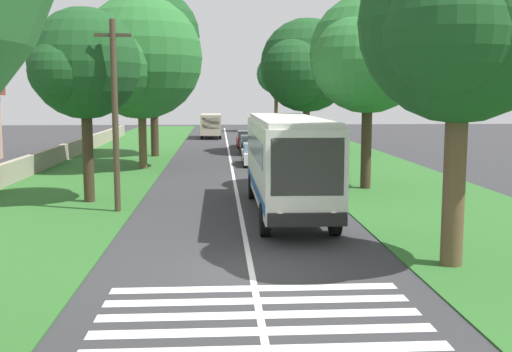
{
  "coord_description": "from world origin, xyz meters",
  "views": [
    {
      "loc": [
        -15.69,
        0.84,
        4.58
      ],
      "look_at": [
        6.94,
        -0.54,
        1.6
      ],
      "focal_mm": 43.5,
      "sensor_mm": 36.0,
      "label": 1
    }
  ],
  "objects_px": {
    "trailing_minibus_0": "(211,123)",
    "roadside_tree_right_2": "(456,27)",
    "roadside_tree_left_3": "(150,39)",
    "roadside_tree_right_1": "(365,58)",
    "coach_bus": "(287,158)",
    "roadside_tree_right_0": "(304,68)",
    "trailing_car_1": "(251,145)",
    "utility_pole": "(115,113)",
    "trailing_car_0": "(256,155)",
    "roadside_tree_left_1": "(137,61)",
    "trailing_car_2": "(247,139)",
    "roadside_tree_left_2": "(84,67)",
    "roadside_tree_right_3": "(275,75)"
  },
  "relations": [
    {
      "from": "trailing_car_1",
      "to": "roadside_tree_right_3",
      "type": "xyz_separation_m",
      "value": [
        28.78,
        -4.5,
        6.3
      ]
    },
    {
      "from": "trailing_car_0",
      "to": "utility_pole",
      "type": "height_order",
      "value": "utility_pole"
    },
    {
      "from": "trailing_minibus_0",
      "to": "roadside_tree_right_2",
      "type": "distance_m",
      "value": 50.92
    },
    {
      "from": "utility_pole",
      "to": "roadside_tree_left_1",
      "type": "bearing_deg",
      "value": 3.71
    },
    {
      "from": "roadside_tree_left_1",
      "to": "trailing_minibus_0",
      "type": "bearing_deg",
      "value": -8.51
    },
    {
      "from": "trailing_car_2",
      "to": "roadside_tree_left_3",
      "type": "relative_size",
      "value": 0.35
    },
    {
      "from": "trailing_car_2",
      "to": "roadside_tree_left_3",
      "type": "distance_m",
      "value": 13.47
    },
    {
      "from": "trailing_car_1",
      "to": "coach_bus",
      "type": "bearing_deg",
      "value": -179.85
    },
    {
      "from": "roadside_tree_left_1",
      "to": "roadside_tree_left_2",
      "type": "relative_size",
      "value": 1.29
    },
    {
      "from": "trailing_car_2",
      "to": "roadside_tree_left_1",
      "type": "relative_size",
      "value": 0.41
    },
    {
      "from": "coach_bus",
      "to": "roadside_tree_right_1",
      "type": "height_order",
      "value": "roadside_tree_right_1"
    },
    {
      "from": "roadside_tree_left_3",
      "to": "coach_bus",
      "type": "bearing_deg",
      "value": -161.77
    },
    {
      "from": "roadside_tree_left_3",
      "to": "roadside_tree_right_3",
      "type": "distance_m",
      "value": 32.89
    },
    {
      "from": "trailing_minibus_0",
      "to": "roadside_tree_right_2",
      "type": "xyz_separation_m",
      "value": [
        -50.23,
        -6.87,
        4.77
      ]
    },
    {
      "from": "coach_bus",
      "to": "trailing_car_2",
      "type": "relative_size",
      "value": 2.6
    },
    {
      "from": "roadside_tree_right_0",
      "to": "roadside_tree_left_3",
      "type": "bearing_deg",
      "value": 102.16
    },
    {
      "from": "roadside_tree_left_1",
      "to": "coach_bus",
      "type": "bearing_deg",
      "value": -153.14
    },
    {
      "from": "roadside_tree_left_2",
      "to": "trailing_car_2",
      "type": "bearing_deg",
      "value": -16.26
    },
    {
      "from": "trailing_car_1",
      "to": "roadside_tree_left_1",
      "type": "bearing_deg",
      "value": 142.73
    },
    {
      "from": "roadside_tree_left_2",
      "to": "coach_bus",
      "type": "bearing_deg",
      "value": -110.24
    },
    {
      "from": "roadside_tree_right_1",
      "to": "roadside_tree_right_2",
      "type": "distance_m",
      "value": 13.73
    },
    {
      "from": "coach_bus",
      "to": "roadside_tree_right_0",
      "type": "relative_size",
      "value": 1.06
    },
    {
      "from": "roadside_tree_left_2",
      "to": "roadside_tree_left_3",
      "type": "relative_size",
      "value": 0.67
    },
    {
      "from": "roadside_tree_left_2",
      "to": "roadside_tree_right_0",
      "type": "height_order",
      "value": "roadside_tree_right_0"
    },
    {
      "from": "trailing_car_2",
      "to": "utility_pole",
      "type": "height_order",
      "value": "utility_pole"
    },
    {
      "from": "trailing_minibus_0",
      "to": "roadside_tree_left_3",
      "type": "bearing_deg",
      "value": 168.08
    },
    {
      "from": "trailing_minibus_0",
      "to": "roadside_tree_right_3",
      "type": "distance_m",
      "value": 14.58
    },
    {
      "from": "roadside_tree_right_0",
      "to": "roadside_tree_right_3",
      "type": "bearing_deg",
      "value": -0.65
    },
    {
      "from": "roadside_tree_right_0",
      "to": "roadside_tree_right_1",
      "type": "height_order",
      "value": "roadside_tree_right_0"
    },
    {
      "from": "trailing_minibus_0",
      "to": "roadside_tree_left_2",
      "type": "distance_m",
      "value": 39.92
    },
    {
      "from": "coach_bus",
      "to": "roadside_tree_right_1",
      "type": "bearing_deg",
      "value": -36.26
    },
    {
      "from": "trailing_minibus_0",
      "to": "utility_pole",
      "type": "bearing_deg",
      "value": 175.63
    },
    {
      "from": "trailing_minibus_0",
      "to": "roadside_tree_right_2",
      "type": "bearing_deg",
      "value": -172.21
    },
    {
      "from": "roadside_tree_right_0",
      "to": "coach_bus",
      "type": "bearing_deg",
      "value": 170.79
    },
    {
      "from": "roadside_tree_left_2",
      "to": "trailing_car_0",
      "type": "bearing_deg",
      "value": -30.32
    },
    {
      "from": "trailing_minibus_0",
      "to": "roadside_tree_left_3",
      "type": "relative_size",
      "value": 0.49
    },
    {
      "from": "roadside_tree_right_2",
      "to": "roadside_tree_left_1",
      "type": "bearing_deg",
      "value": 25.89
    },
    {
      "from": "trailing_car_2",
      "to": "roadside_tree_right_1",
      "type": "height_order",
      "value": "roadside_tree_right_1"
    },
    {
      "from": "trailing_car_2",
      "to": "utility_pole",
      "type": "relative_size",
      "value": 0.58
    },
    {
      "from": "trailing_car_0",
      "to": "roadside_tree_right_3",
      "type": "bearing_deg",
      "value": -7.18
    },
    {
      "from": "trailing_minibus_0",
      "to": "roadside_tree_left_1",
      "type": "relative_size",
      "value": 0.57
    },
    {
      "from": "roadside_tree_right_1",
      "to": "roadside_tree_right_2",
      "type": "xyz_separation_m",
      "value": [
        -13.7,
        0.87,
        -0.01
      ]
    },
    {
      "from": "trailing_car_1",
      "to": "roadside_tree_left_1",
      "type": "xyz_separation_m",
      "value": [
        -9.82,
        7.47,
        5.94
      ]
    },
    {
      "from": "trailing_car_2",
      "to": "trailing_car_1",
      "type": "bearing_deg",
      "value": -179.4
    },
    {
      "from": "roadside_tree_right_2",
      "to": "roadside_tree_right_3",
      "type": "height_order",
      "value": "roadside_tree_right_3"
    },
    {
      "from": "roadside_tree_left_2",
      "to": "roadside_tree_right_0",
      "type": "bearing_deg",
      "value": -28.95
    },
    {
      "from": "trailing_minibus_0",
      "to": "roadside_tree_right_1",
      "type": "relative_size",
      "value": 0.65
    },
    {
      "from": "roadside_tree_right_1",
      "to": "coach_bus",
      "type": "bearing_deg",
      "value": 143.74
    },
    {
      "from": "roadside_tree_right_0",
      "to": "trailing_car_1",
      "type": "bearing_deg",
      "value": 99.62
    },
    {
      "from": "trailing_car_0",
      "to": "roadside_tree_left_2",
      "type": "distance_m",
      "value": 16.77
    }
  ]
}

